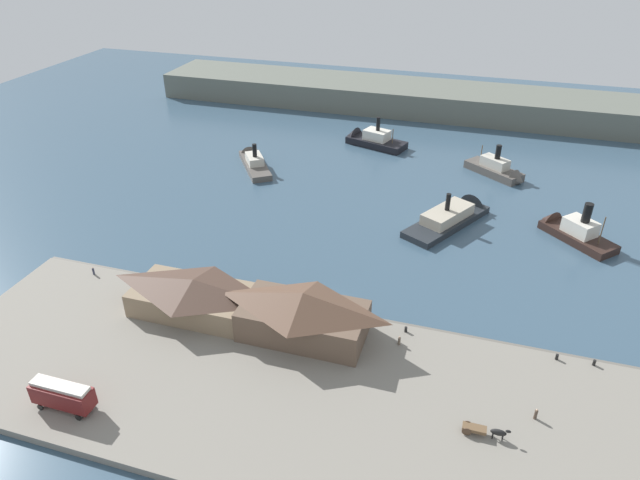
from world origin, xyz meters
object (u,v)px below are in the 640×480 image
Objects in this scene: ferry_shed_east_terminal at (195,295)px; pedestrian_at_waters_edge at (536,414)px; horse_cart at (484,430)px; pedestrian_near_west_shed at (93,271)px; ferry_moored_east at (370,139)px; mooring_post_center_east at (594,363)px; mooring_post_west at (406,329)px; ferry_shed_central_terminal at (303,314)px; ferry_outer_harbor at (456,214)px; pedestrian_near_cart at (399,341)px; ferry_mid_harbor at (571,230)px; mooring_post_east at (557,357)px; ferry_approaching_west at (499,171)px; ferry_approaching_east at (253,160)px; street_tram at (62,394)px.

pedestrian_at_waters_edge is (53.20, -7.57, -2.38)m from ferry_shed_east_terminal.
pedestrian_near_west_shed is at bearing 166.76° from horse_cart.
mooring_post_center_east is at bearing -57.09° from ferry_moored_east.
mooring_post_center_east is 27.58m from mooring_post_west.
horse_cart is at bearing -13.24° from pedestrian_near_west_shed.
ferry_shed_central_terminal is 51.06m from ferry_outer_harbor.
horse_cart is 3.43× the size of pedestrian_at_waters_edge.
ferry_shed_central_terminal is 15.24m from pedestrian_near_cart.
ferry_moored_east is (-43.19, 92.77, -0.47)m from pedestrian_at_waters_edge.
ferry_mid_harbor is at bearing 37.20° from ferry_shed_east_terminal.
mooring_post_east is (9.62, 17.52, -0.48)m from horse_cart.
pedestrian_at_waters_edge is at bearing -11.81° from ferry_shed_central_terminal.
ferry_mid_harbor is at bearing 81.64° from pedestrian_at_waters_edge.
horse_cart is 19.23m from pedestrian_near_cart.
horse_cart is (46.83, -12.37, -2.22)m from ferry_shed_east_terminal.
pedestrian_at_waters_edge is 80.94m from ferry_approaching_west.
ferry_outer_harbor reaches higher than ferry_shed_east_terminal.
pedestrian_near_cart is 3.32m from mooring_post_west.
ferry_shed_central_terminal is 12.92× the size of pedestrian_near_west_shed.
ferry_mid_harbor is at bearing 90.67° from mooring_post_center_east.
ferry_shed_central_terminal reaches higher than ferry_approaching_west.
ferry_shed_central_terminal reaches higher than ferry_approaching_east.
ferry_shed_central_terminal reaches higher than ferry_shed_east_terminal.
street_tram is 62.23m from pedestrian_at_waters_edge.
ferry_mid_harbor reaches higher than ferry_approaching_east.
ferry_approaching_west reaches higher than ferry_approaching_east.
pedestrian_near_west_shed is 84.59m from mooring_post_center_east.
street_tram is 69.70m from mooring_post_east.
pedestrian_at_waters_edge is (6.36, 4.79, -0.15)m from horse_cart.
pedestrian_near_west_shed is at bearing 119.91° from street_tram.
ferry_shed_east_terminal is 13.74× the size of pedestrian_near_west_shed.
horse_cart is (53.61, 11.72, -1.54)m from street_tram.
horse_cart is 6.50× the size of mooring_post_center_east.
ferry_mid_harbor is (7.93, 53.98, -0.35)m from pedestrian_at_waters_edge.
mooring_post_east is 45.67m from ferry_outer_harbor.
pedestrian_at_waters_edge is at bearing -8.10° from ferry_shed_east_terminal.
mooring_post_west is at bearing 147.12° from pedestrian_at_waters_edge.
ferry_shed_central_terminal reaches higher than horse_cart.
pedestrian_near_cart is 45.50m from ferry_outer_harbor.
mooring_post_center_east is at bearing 23.36° from street_tram.
pedestrian_near_cart is at bearing -2.54° from pedestrian_near_west_shed.
horse_cart is 60.49m from ferry_mid_harbor.
pedestrian_near_cart is at bearing 7.43° from ferry_shed_central_terminal.
street_tram is 9.46× the size of mooring_post_east.
ferry_moored_east is at bearing 95.86° from ferry_shed_central_terminal.
ferry_moored_east is at bearing 67.88° from pedestrian_near_west_shed.
pedestrian_near_cart is 1.79× the size of mooring_post_west.
pedestrian_at_waters_edge is at bearing -84.88° from ferry_approaching_west.
pedestrian_near_west_shed is 1.69× the size of mooring_post_east.
mooring_post_center_east and mooring_post_west have the same top height.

